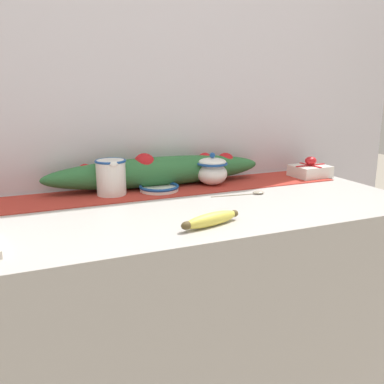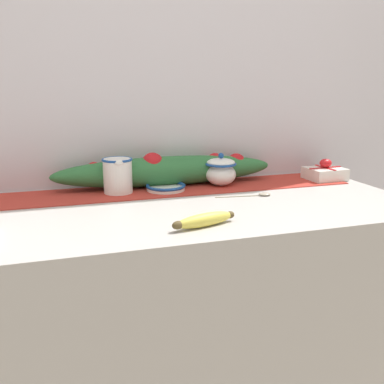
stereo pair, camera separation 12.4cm
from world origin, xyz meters
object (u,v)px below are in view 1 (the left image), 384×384
object	(u,v)px
sugar_bowl	(212,170)
small_dish	(159,188)
gift_box	(310,170)
cream_pitcher	(111,176)
spoon	(255,193)
banana	(211,219)

from	to	relation	value
sugar_bowl	small_dish	distance (m)	0.21
small_dish	gift_box	distance (m)	0.62
cream_pitcher	spoon	distance (m)	0.48
cream_pitcher	sugar_bowl	xyz separation A→B (m)	(0.37, -0.00, -0.01)
spoon	gift_box	world-z (taller)	gift_box
cream_pitcher	banana	bearing A→B (deg)	-68.52
banana	gift_box	bearing A→B (deg)	32.20
banana	spoon	size ratio (longest dim) A/B	1.01
sugar_bowl	gift_box	distance (m)	0.42
small_dish	gift_box	world-z (taller)	gift_box
banana	gift_box	world-z (taller)	gift_box
spoon	small_dish	bearing A→B (deg)	158.04
cream_pitcher	small_dish	xyz separation A→B (m)	(0.16, -0.01, -0.05)
small_dish	gift_box	bearing A→B (deg)	-0.95
cream_pitcher	small_dish	world-z (taller)	cream_pitcher
banana	gift_box	distance (m)	0.73
sugar_bowl	spoon	size ratio (longest dim) A/B	0.63
banana	small_dish	bearing A→B (deg)	90.45
cream_pitcher	gift_box	distance (m)	0.79
sugar_bowl	small_dish	bearing A→B (deg)	-176.54
banana	sugar_bowl	bearing A→B (deg)	63.85
spoon	cream_pitcher	bearing A→B (deg)	166.08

